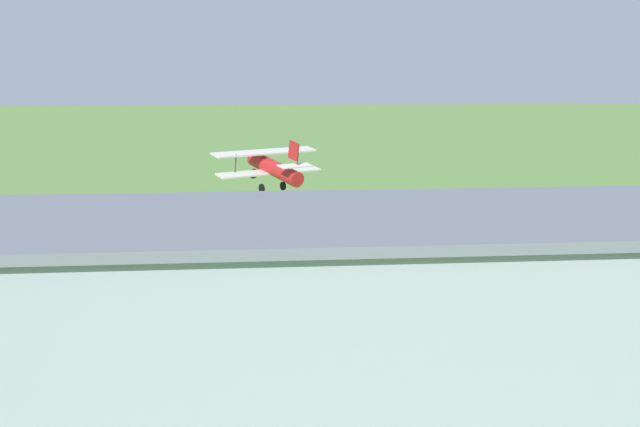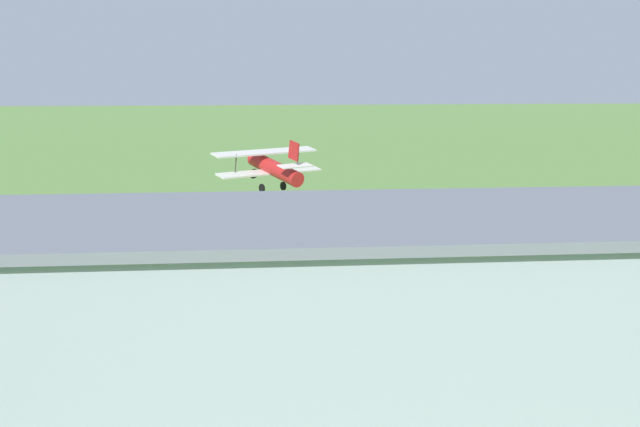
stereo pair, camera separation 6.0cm
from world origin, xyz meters
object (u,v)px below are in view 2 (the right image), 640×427
at_px(biplane, 273,167).
at_px(person_at_fence_line, 18,302).
at_px(hangar, 470,310).
at_px(person_crossing_taxiway, 74,301).

relative_size(biplane, person_at_fence_line, 4.81).
distance_m(hangar, biplane, 34.52).
bearing_deg(person_at_fence_line, person_crossing_taxiway, -176.32).
height_order(hangar, person_crossing_taxiway, hangar).
xyz_separation_m(hangar, person_at_fence_line, (18.75, -12.28, -2.69)).
bearing_deg(person_at_fence_line, hangar, 146.77).
bearing_deg(biplane, person_at_fence_line, 58.85).
distance_m(person_crossing_taxiway, person_at_fence_line, 2.64).
xyz_separation_m(person_crossing_taxiway, person_at_fence_line, (2.64, 0.17, 0.06)).
bearing_deg(person_at_fence_line, biplane, -121.15).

